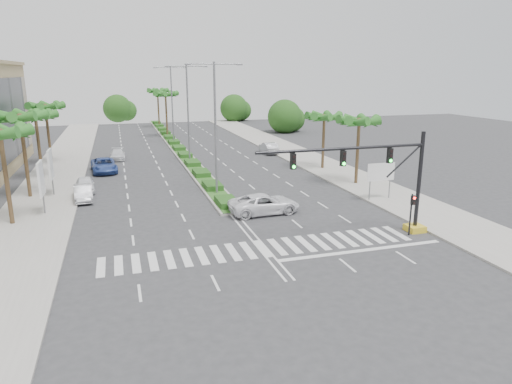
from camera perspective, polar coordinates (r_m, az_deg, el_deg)
ground at (r=29.84m, az=0.85°, el=-7.09°), size 160.00×160.00×0.00m
footpath_right at (r=53.22m, az=9.89°, el=2.57°), size 6.00×120.00×0.15m
footpath_left at (r=48.12m, az=-24.49°, el=0.15°), size 6.00×120.00×0.15m
median at (r=72.70m, az=-10.12°, el=5.81°), size 2.20×75.00×0.20m
median_grass at (r=72.68m, az=-10.13°, el=5.91°), size 1.80×75.00×0.04m
signal_gantry at (r=32.70m, az=16.53°, el=0.62°), size 12.60×1.20×7.20m
pedestrian_signal at (r=33.27m, az=18.90°, el=-1.87°), size 0.28×0.36×3.00m
direction_sign at (r=41.70m, az=15.33°, el=2.25°), size 2.70×0.11×3.40m
billboard_near at (r=39.67m, az=-25.28°, el=1.48°), size 0.18×2.10×4.35m
billboard_far at (r=45.49m, az=-24.29°, el=3.13°), size 0.18×2.10×4.35m
palm_left_near at (r=37.49m, az=-29.34°, el=6.11°), size 4.57×4.68×7.55m
palm_left_mid at (r=45.25m, az=-27.37°, el=8.02°), size 4.57×4.68×7.95m
palm_left_far at (r=53.16m, az=-25.85°, el=8.33°), size 4.57×4.68×7.35m
palm_left_end at (r=61.03m, az=-24.83°, el=9.45°), size 4.57×4.68×7.75m
palm_right_near at (r=46.72m, az=12.77°, el=8.37°), size 4.57×4.68×7.05m
palm_right_far at (r=53.81m, az=8.52°, el=9.05°), size 4.57×4.68×6.75m
palm_median_a at (r=81.90m, az=-11.24°, el=11.72°), size 4.57×4.68×8.05m
palm_median_b at (r=96.81m, az=-12.21°, el=12.09°), size 4.57×4.68×8.05m
streetlight_near at (r=41.47m, az=-5.11°, el=8.75°), size 5.10×0.25×12.00m
streetlight_mid at (r=57.16m, az=-8.52°, el=10.28°), size 5.10×0.25×12.00m
streetlight_far at (r=72.98m, az=-10.46°, el=11.13°), size 5.10×0.25×12.00m
car_parked_a at (r=46.55m, az=-20.59°, el=0.88°), size 1.98×4.23×1.40m
car_parked_b at (r=43.38m, az=-20.81°, el=-0.11°), size 1.85×4.36×1.40m
car_parked_c at (r=55.01m, az=-18.48°, el=3.19°), size 3.20×5.97×1.59m
car_parked_d at (r=62.77m, az=-16.90°, el=4.52°), size 1.90×4.51×1.30m
car_crossing at (r=36.84m, az=1.05°, el=-1.49°), size 5.89×2.94×1.60m
car_right at (r=64.54m, az=1.59°, el=5.54°), size 1.74×4.81×1.58m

